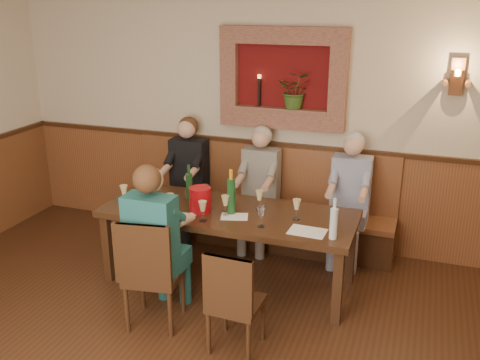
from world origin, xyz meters
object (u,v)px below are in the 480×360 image
(wine_bottle_green_a, at_px, (231,195))
(water_bottle, at_px, (334,223))
(dining_table, at_px, (228,218))
(person_bench_left, at_px, (187,189))
(bench, at_px, (258,215))
(person_bench_mid, at_px, (259,200))
(chair_near_left, at_px, (154,293))
(person_bench_right, at_px, (348,210))
(person_chair_front, at_px, (158,256))
(chair_near_right, at_px, (235,320))
(spittoon_bucket, at_px, (200,200))
(wine_bottle_green_b, at_px, (189,186))

(wine_bottle_green_a, relative_size, water_bottle, 1.20)
(dining_table, relative_size, person_bench_left, 1.71)
(bench, xyz_separation_m, person_bench_mid, (0.04, -0.10, 0.23))
(dining_table, height_order, chair_near_left, chair_near_left)
(dining_table, bearing_deg, chair_near_left, -111.35)
(bench, height_order, person_bench_right, person_bench_right)
(bench, bearing_deg, person_bench_mid, -70.68)
(chair_near_left, bearing_deg, person_chair_front, 82.51)
(chair_near_right, bearing_deg, water_bottle, 50.50)
(spittoon_bucket, xyz_separation_m, water_bottle, (1.28, -0.18, 0.03))
(person_bench_mid, bearing_deg, bench, 109.32)
(person_chair_front, xyz_separation_m, spittoon_bucket, (0.10, 0.68, 0.28))
(chair_near_left, relative_size, water_bottle, 2.77)
(wine_bottle_green_b, relative_size, water_bottle, 1.01)
(chair_near_left, xyz_separation_m, chair_near_right, (0.77, -0.10, -0.03))
(chair_near_right, height_order, spittoon_bucket, spittoon_bucket)
(chair_near_left, bearing_deg, person_bench_mid, 68.12)
(chair_near_right, bearing_deg, bench, 104.52)
(bench, xyz_separation_m, person_chair_front, (-0.35, -1.72, 0.26))
(person_bench_right, bearing_deg, spittoon_bucket, -143.06)
(dining_table, xyz_separation_m, chair_near_right, (0.43, -0.98, -0.42))
(chair_near_left, relative_size, person_bench_mid, 0.73)
(person_bench_left, bearing_deg, dining_table, -45.34)
(person_chair_front, distance_m, water_bottle, 1.50)
(bench, distance_m, person_bench_left, 0.87)
(chair_near_right, height_order, person_bench_left, person_bench_left)
(wine_bottle_green_b, bearing_deg, person_bench_mid, 54.41)
(person_bench_mid, xyz_separation_m, water_bottle, (1.00, -1.12, 0.33))
(bench, xyz_separation_m, chair_near_right, (0.43, -1.92, -0.07))
(water_bottle, bearing_deg, chair_near_right, -131.52)
(wine_bottle_green_a, bearing_deg, chair_near_right, -67.86)
(dining_table, bearing_deg, water_bottle, -15.33)
(person_bench_left, distance_m, wine_bottle_green_a, 1.30)
(person_bench_mid, height_order, wine_bottle_green_b, person_bench_mid)
(bench, relative_size, chair_near_right, 3.42)
(bench, bearing_deg, chair_near_right, -77.51)
(dining_table, height_order, person_bench_mid, person_bench_mid)
(person_chair_front, height_order, wine_bottle_green_a, person_chair_front)
(person_bench_right, height_order, spittoon_bucket, person_bench_right)
(person_bench_left, relative_size, spittoon_bucket, 6.00)
(chair_near_right, distance_m, water_bottle, 1.13)
(bench, distance_m, water_bottle, 1.71)
(spittoon_bucket, distance_m, wine_bottle_green_a, 0.30)
(dining_table, bearing_deg, chair_near_right, -66.50)
(bench, height_order, water_bottle, bench)
(bench, relative_size, person_bench_right, 2.18)
(bench, xyz_separation_m, wine_bottle_green_b, (-0.46, -0.80, 0.57))
(wine_bottle_green_a, distance_m, water_bottle, 1.02)
(chair_near_left, distance_m, chair_near_right, 0.78)
(wine_bottle_green_a, relative_size, wine_bottle_green_b, 1.19)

